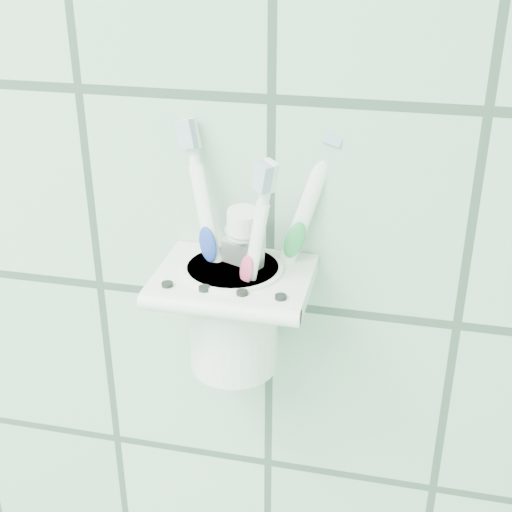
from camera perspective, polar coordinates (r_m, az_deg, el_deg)
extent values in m
cube|color=white|center=(0.63, -0.91, -1.14)|extent=(0.05, 0.02, 0.04)
cube|color=white|center=(0.59, -1.77, -1.93)|extent=(0.13, 0.10, 0.01)
cylinder|color=white|center=(0.55, -3.02, -4.27)|extent=(0.13, 0.01, 0.01)
cylinder|color=black|center=(0.57, -7.11, -2.31)|extent=(0.01, 0.01, 0.00)
cylinder|color=black|center=(0.56, -4.16, -2.65)|extent=(0.01, 0.01, 0.00)
cylinder|color=black|center=(0.55, -1.12, -3.00)|extent=(0.01, 0.01, 0.00)
cylinder|color=black|center=(0.55, 1.99, -3.34)|extent=(0.01, 0.01, 0.00)
cylinder|color=white|center=(0.61, -1.80, -4.89)|extent=(0.08, 0.08, 0.10)
cylinder|color=white|center=(0.59, -1.87, -1.08)|extent=(0.08, 0.08, 0.01)
cylinder|color=black|center=(0.59, -1.87, -0.99)|extent=(0.07, 0.07, 0.00)
cylinder|color=white|center=(0.58, -1.85, -1.60)|extent=(0.06, 0.06, 0.17)
cylinder|color=white|center=(0.54, -2.00, 7.64)|extent=(0.02, 0.02, 0.03)
cube|color=silver|center=(0.53, -2.20, 8.94)|extent=(0.02, 0.02, 0.03)
cube|color=white|center=(0.53, -2.00, 9.18)|extent=(0.02, 0.01, 0.03)
ellipsoid|color=#1E38A5|center=(0.56, -2.03, 0.01)|extent=(0.02, 0.01, 0.03)
cylinder|color=white|center=(0.58, -0.49, -0.71)|extent=(0.07, 0.06, 0.18)
cylinder|color=white|center=(0.54, -0.53, 8.92)|extent=(0.02, 0.02, 0.03)
cube|color=silver|center=(0.53, -0.70, 10.30)|extent=(0.02, 0.02, 0.03)
cube|color=white|center=(0.54, -0.51, 10.52)|extent=(0.02, 0.01, 0.03)
ellipsoid|color=green|center=(0.57, -0.63, 0.98)|extent=(0.02, 0.02, 0.04)
cylinder|color=white|center=(0.58, -1.84, -1.96)|extent=(0.05, 0.03, 0.16)
cylinder|color=white|center=(0.55, -1.98, 6.25)|extent=(0.02, 0.01, 0.02)
cube|color=silver|center=(0.54, -2.15, 7.39)|extent=(0.02, 0.02, 0.02)
cube|color=white|center=(0.54, -1.97, 7.61)|extent=(0.02, 0.01, 0.03)
ellipsoid|color=#D83F72|center=(0.57, -2.00, -0.53)|extent=(0.02, 0.01, 0.03)
cube|color=silver|center=(0.62, -1.35, -2.75)|extent=(0.04, 0.04, 0.11)
cube|color=silver|center=(0.65, -1.30, -6.74)|extent=(0.04, 0.02, 0.01)
cone|color=silver|center=(0.59, -1.41, 2.20)|extent=(0.04, 0.04, 0.02)
cylinder|color=white|center=(0.59, -1.42, 3.46)|extent=(0.04, 0.04, 0.03)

